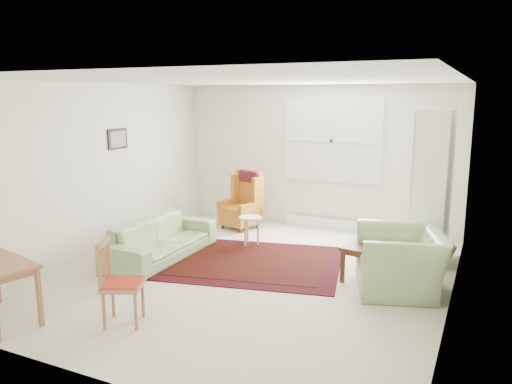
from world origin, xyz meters
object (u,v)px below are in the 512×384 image
at_px(desk_chair, 123,282).
at_px(stool, 250,231).
at_px(coffee_table, 368,263).
at_px(cabinet, 433,187).
at_px(sofa, 161,232).
at_px(wingback_chair, 240,200).
at_px(armchair, 401,255).

bearing_deg(desk_chair, stool, -24.53).
distance_m(stool, desk_chair, 3.04).
bearing_deg(coffee_table, cabinet, 62.91).
distance_m(sofa, wingback_chair, 1.96).
bearing_deg(cabinet, wingback_chair, 175.06).
bearing_deg(stool, desk_chair, -89.31).
relative_size(armchair, cabinet, 0.53).
bearing_deg(coffee_table, stool, 159.82).
distance_m(sofa, stool, 1.42).
xyz_separation_m(sofa, desk_chair, (0.93, -1.93, 0.06)).
height_order(cabinet, desk_chair, cabinet).
relative_size(wingback_chair, cabinet, 0.48).
relative_size(sofa, cabinet, 0.90).
xyz_separation_m(coffee_table, desk_chair, (-1.98, -2.29, 0.21)).
bearing_deg(armchair, wingback_chair, -137.01).
relative_size(coffee_table, desk_chair, 0.64).
xyz_separation_m(wingback_chair, coffee_table, (2.63, -1.58, -0.27)).
bearing_deg(cabinet, stool, -168.48).
distance_m(wingback_chair, coffee_table, 3.08).
bearing_deg(cabinet, armchair, -96.19).
bearing_deg(coffee_table, sofa, -172.96).
distance_m(coffee_table, stool, 2.15).
bearing_deg(cabinet, desk_chair, -124.68).
distance_m(wingback_chair, desk_chair, 3.92).
xyz_separation_m(armchair, wingback_chair, (-3.04, 1.70, 0.07)).
height_order(armchair, desk_chair, desk_chair).
distance_m(coffee_table, desk_chair, 3.03).
relative_size(armchair, desk_chair, 1.26).
height_order(sofa, stool, sofa).
bearing_deg(cabinet, coffee_table, -115.02).
distance_m(coffee_table, cabinet, 1.57).
xyz_separation_m(cabinet, desk_chair, (-2.59, -3.47, -0.62)).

